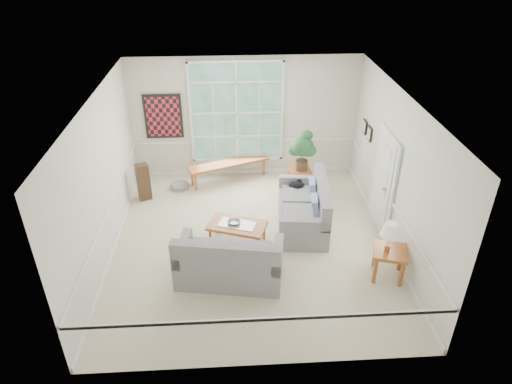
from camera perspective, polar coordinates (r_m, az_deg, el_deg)
floor at (r=9.30m, az=-0.54°, el=-6.26°), size 5.50×6.00×0.01m
ceiling at (r=7.88m, az=-0.65°, el=11.55°), size 5.50×6.00×0.02m
wall_back at (r=11.21m, az=-1.39°, el=9.24°), size 5.50×0.02×3.00m
wall_front at (r=6.02m, az=0.91°, el=-11.80°), size 5.50×0.02×3.00m
wall_left at (r=8.81m, az=-18.77°, el=1.30°), size 0.02×6.00×3.00m
wall_right at (r=9.03m, az=17.13°, el=2.34°), size 0.02×6.00×3.00m
window_back at (r=11.11m, az=-2.44°, el=9.86°), size 2.30×0.08×2.40m
entry_door at (r=9.72m, az=15.41°, el=1.66°), size 0.08×0.90×2.10m
door_sidelight at (r=9.15m, az=16.63°, el=0.31°), size 0.08×0.26×1.90m
wall_art at (r=11.23m, az=-11.51°, el=9.23°), size 0.90×0.06×1.10m
wall_frame_near at (r=10.49m, az=13.96°, el=7.09°), size 0.04×0.26×0.32m
wall_frame_far at (r=10.84m, az=13.40°, el=7.93°), size 0.04×0.26×0.32m
loveseat_right at (r=9.55m, az=5.86°, el=-1.58°), size 1.16×1.98×1.03m
loveseat_front at (r=8.15m, az=-3.33°, el=-7.87°), size 1.99×1.26×1.01m
coffee_table at (r=9.19m, az=-2.35°, el=-5.14°), size 1.27×0.95×0.42m
pewter_bowl at (r=9.08m, az=-2.77°, el=-3.73°), size 0.37×0.37×0.07m
window_bench at (r=11.41m, az=-3.43°, el=2.62°), size 2.05×1.13×0.48m
end_table at (r=11.12m, az=5.42°, el=1.81°), size 0.53×0.53×0.50m
houseplant at (r=10.74m, az=5.82°, el=5.12°), size 0.59×0.59×0.98m
side_table at (r=8.63m, az=16.18°, el=-8.54°), size 0.70×0.70×0.58m
table_lamp at (r=8.25m, az=16.30°, el=-5.52°), size 0.35×0.35×0.59m
pet_bed at (r=11.25m, az=-9.51°, el=0.79°), size 0.52×0.52×0.13m
floor_speaker at (r=10.80m, az=-13.91°, el=1.23°), size 0.34×0.31×0.89m
cat at (r=10.07m, az=5.06°, el=0.90°), size 0.37×0.28×0.17m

